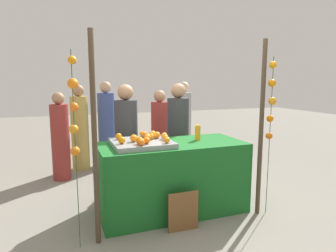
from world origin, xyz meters
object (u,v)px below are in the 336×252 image
Objects in this scene: vendor_left at (127,146)px; stall_counter at (172,177)px; orange_1 at (142,142)px; chalkboard_sign at (183,212)px; vendor_right at (178,141)px; juice_bottle at (198,133)px; orange_0 at (144,134)px.

stall_counter is at bearing -56.71° from vendor_left.
orange_1 is 0.92m from chalkboard_sign.
vendor_right reaches higher than vendor_left.
juice_bottle is 0.71m from vendor_right.
orange_1 is at bearing -158.71° from juice_bottle.
juice_bottle is at bearing 52.28° from chalkboard_sign.
vendor_left is (-0.13, 0.50, -0.24)m from orange_0.
juice_bottle is 0.13× the size of vendor_left.
vendor_right reaches higher than juice_bottle.
stall_counter is 3.94× the size of chalkboard_sign.
stall_counter is 0.78m from orange_1.
orange_1 is (-0.48, -0.28, 0.56)m from stall_counter.
juice_bottle is at bearing 9.15° from stall_counter.
chalkboard_sign is at bearing -127.72° from juice_bottle.
stall_counter reaches higher than chalkboard_sign.
chalkboard_sign is (-0.47, -0.61, -0.79)m from juice_bottle.
chalkboard_sign is at bearing -33.17° from orange_1.
juice_bottle is (0.40, 0.06, 0.56)m from stall_counter.
vendor_right is (0.46, 1.27, 0.55)m from chalkboard_sign.
orange_0 is 0.92m from vendor_right.
chalkboard_sign is at bearing -109.72° from vendor_right.
orange_1 is at bearing -108.87° from orange_0.
orange_0 is at bearing 108.75° from chalkboard_sign.
stall_counter is 0.67m from orange_0.
vendor_right reaches higher than orange_0.
vendor_right reaches higher than orange_1.
orange_0 is at bearing 149.82° from stall_counter.
orange_0 reaches higher than chalkboard_sign.
stall_counter is 8.84× the size of juice_bottle.
vendor_right reaches higher than stall_counter.
orange_0 is 0.05× the size of vendor_right.
orange_0 is 0.73m from juice_bottle.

